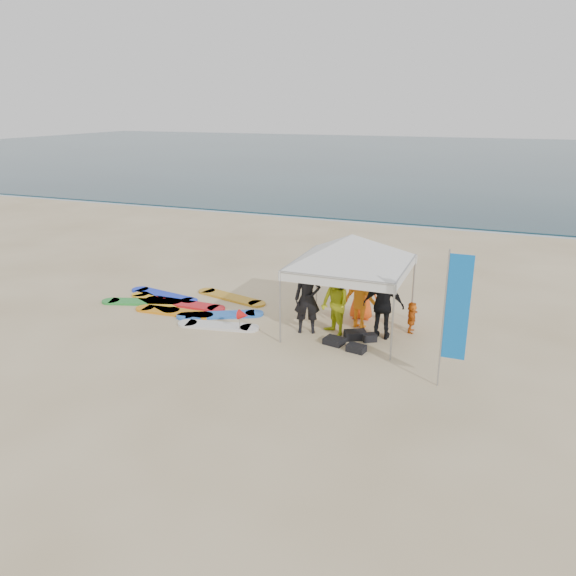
# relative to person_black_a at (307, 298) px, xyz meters

# --- Properties ---
(ground) EXTENTS (120.00, 120.00, 0.00)m
(ground) POSITION_rel_person_black_a_xyz_m (-1.36, -2.62, -0.97)
(ground) COLOR beige
(ground) RESTS_ON ground
(ocean) EXTENTS (160.00, 84.00, 0.08)m
(ocean) POSITION_rel_person_black_a_xyz_m (-1.36, 57.38, -0.93)
(ocean) COLOR #0C2633
(ocean) RESTS_ON ground
(shoreline_foam) EXTENTS (160.00, 1.20, 0.01)m
(shoreline_foam) POSITION_rel_person_black_a_xyz_m (-1.36, 15.58, -0.96)
(shoreline_foam) COLOR silver
(shoreline_foam) RESTS_ON ground
(person_black_a) EXTENTS (0.82, 0.68, 1.93)m
(person_black_a) POSITION_rel_person_black_a_xyz_m (0.00, 0.00, 0.00)
(person_black_a) COLOR black
(person_black_a) RESTS_ON ground
(person_yellow) EXTENTS (1.07, 1.05, 1.74)m
(person_yellow) POSITION_rel_person_black_a_xyz_m (0.75, 0.07, -0.10)
(person_yellow) COLOR #C5D41D
(person_yellow) RESTS_ON ground
(person_orange_a) EXTENTS (1.22, 0.86, 1.72)m
(person_orange_a) POSITION_rel_person_black_a_xyz_m (1.25, 0.90, -0.11)
(person_orange_a) COLOR orange
(person_orange_a) RESTS_ON ground
(person_black_b) EXTENTS (1.09, 0.48, 1.84)m
(person_black_b) POSITION_rel_person_black_a_xyz_m (1.99, 0.34, -0.05)
(person_black_b) COLOR black
(person_black_b) RESTS_ON ground
(person_orange_b) EXTENTS (0.90, 0.62, 1.75)m
(person_orange_b) POSITION_rel_person_black_a_xyz_m (1.11, 1.53, -0.09)
(person_orange_b) COLOR #F75316
(person_orange_b) RESTS_ON ground
(person_seated) EXTENTS (0.32, 0.82, 0.86)m
(person_seated) POSITION_rel_person_black_a_xyz_m (2.64, 1.05, -0.54)
(person_seated) COLOR #D65F13
(person_seated) RESTS_ON ground
(canopy_tent) EXTENTS (4.09, 4.09, 3.09)m
(canopy_tent) POSITION_rel_person_black_a_xyz_m (1.04, 0.52, 1.72)
(canopy_tent) COLOR #A5A5A8
(canopy_tent) RESTS_ON ground
(feather_flag) EXTENTS (0.53, 0.04, 3.11)m
(feather_flag) POSITION_rel_person_black_a_xyz_m (3.96, -1.85, 0.86)
(feather_flag) COLOR #A5A5A8
(feather_flag) RESTS_ON ground
(marker_pennant) EXTENTS (0.28, 0.28, 0.64)m
(marker_pennant) POSITION_rel_person_black_a_xyz_m (-1.60, -0.67, -0.47)
(marker_pennant) COLOR #A5A5A8
(marker_pennant) RESTS_ON ground
(gear_pile) EXTENTS (1.31, 1.26, 0.22)m
(gear_pile) POSITION_rel_person_black_a_xyz_m (1.35, -0.29, -0.87)
(gear_pile) COLOR black
(gear_pile) RESTS_ON ground
(surfboard_spread) EXTENTS (5.15, 3.27, 0.07)m
(surfboard_spread) POSITION_rel_person_black_a_xyz_m (-4.15, 0.49, -0.93)
(surfboard_spread) COLOR blue
(surfboard_spread) RESTS_ON ground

